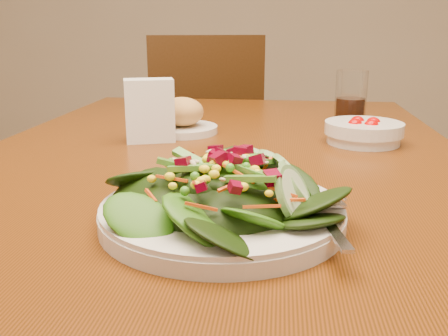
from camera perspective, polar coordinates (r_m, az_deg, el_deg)
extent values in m
cube|color=#5F290B|center=(0.89, -0.74, 0.12)|extent=(0.90, 1.40, 0.04)
cylinder|color=black|center=(1.69, -11.20, -5.79)|extent=(0.07, 0.07, 0.71)
cylinder|color=black|center=(1.64, 16.00, -6.83)|extent=(0.07, 0.07, 0.71)
cube|color=black|center=(2.06, -2.53, 1.16)|extent=(0.53, 0.53, 0.04)
cylinder|color=black|center=(2.33, 1.64, -3.04)|extent=(0.04, 0.04, 0.42)
cylinder|color=black|center=(2.30, -7.54, -3.44)|extent=(0.04, 0.04, 0.42)
cylinder|color=black|center=(1.99, 3.47, -6.50)|extent=(0.04, 0.04, 0.42)
cylinder|color=black|center=(1.96, -7.36, -7.05)|extent=(0.04, 0.04, 0.42)
cube|color=black|center=(1.81, -1.96, 7.41)|extent=(0.41, 0.13, 0.48)
cylinder|color=silver|center=(0.59, -0.22, -5.42)|extent=(0.29, 0.29, 0.02)
ellipsoid|color=black|center=(0.58, -0.22, -2.59)|extent=(0.19, 0.19, 0.04)
cube|color=silver|center=(0.56, 12.03, -5.68)|extent=(0.05, 0.18, 0.01)
cylinder|color=silver|center=(1.08, -4.82, 4.43)|extent=(0.15, 0.15, 0.02)
ellipsoid|color=tan|center=(1.08, -4.87, 6.45)|extent=(0.10, 0.10, 0.06)
cylinder|color=silver|center=(1.02, 15.65, 3.93)|extent=(0.15, 0.15, 0.04)
sphere|color=#BA0100|center=(1.03, 16.67, 4.72)|extent=(0.03, 0.03, 0.03)
sphere|color=#BA0100|center=(1.03, 14.98, 4.88)|extent=(0.03, 0.03, 0.03)
sphere|color=#BA0100|center=(1.00, 14.72, 4.58)|extent=(0.03, 0.03, 0.03)
sphere|color=#BA0100|center=(1.00, 16.46, 4.41)|extent=(0.03, 0.03, 0.03)
cylinder|color=silver|center=(1.19, 14.29, 7.75)|extent=(0.07, 0.07, 0.13)
cylinder|color=black|center=(1.20, 14.19, 6.27)|extent=(0.06, 0.06, 0.06)
cube|color=white|center=(1.00, -8.50, 6.51)|extent=(0.11, 0.08, 0.12)
cube|color=white|center=(1.00, -8.52, 7.05)|extent=(0.09, 0.07, 0.10)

